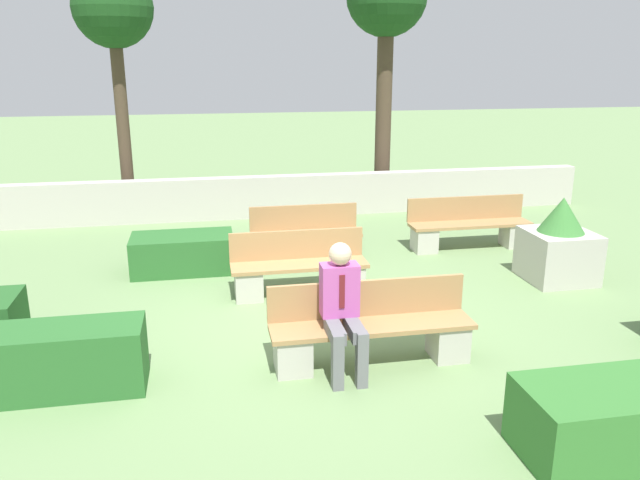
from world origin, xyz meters
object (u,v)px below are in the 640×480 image
at_px(bench_right_side, 306,240).
at_px(person_seated_man, 342,303).
at_px(tree_center_left, 387,6).
at_px(bench_front, 371,332).
at_px(planter_corner_left, 559,245).
at_px(tree_leftmost, 113,15).
at_px(bench_left_side, 299,271).
at_px(bench_back, 469,229).

bearing_deg(bench_right_side, person_seated_man, -102.11).
bearing_deg(tree_center_left, bench_front, -106.99).
relative_size(planter_corner_left, tree_leftmost, 0.26).
bearing_deg(bench_right_side, tree_center_left, 49.01).
bearing_deg(bench_left_side, bench_back, 32.81).
xyz_separation_m(bench_back, tree_leftmost, (-5.85, 3.43, 3.53)).
height_order(bench_left_side, tree_center_left, tree_center_left).
distance_m(bench_front, person_seated_man, 0.55).
bearing_deg(bench_front, bench_left_side, 101.77).
bearing_deg(bench_left_side, tree_center_left, 68.49).
xyz_separation_m(bench_back, person_seated_man, (-3.05, -3.82, 0.41)).
height_order(bench_right_side, person_seated_man, person_seated_man).
xyz_separation_m(planter_corner_left, tree_leftmost, (-6.45, 5.15, 3.35)).
distance_m(bench_right_side, tree_center_left, 5.64).
bearing_deg(tree_leftmost, bench_right_side, -49.38).
height_order(bench_left_side, tree_leftmost, tree_leftmost).
height_order(bench_front, bench_right_side, same).
xyz_separation_m(bench_back, tree_center_left, (-0.54, 3.41, 3.76)).
distance_m(bench_left_side, bench_back, 3.52).
relative_size(person_seated_man, planter_corner_left, 1.10).
distance_m(planter_corner_left, tree_leftmost, 8.90).
bearing_deg(tree_leftmost, planter_corner_left, -38.60).
height_order(bench_front, bench_back, same).
bearing_deg(person_seated_man, bench_right_side, 86.18).
bearing_deg(planter_corner_left, tree_center_left, 102.55).
bearing_deg(bench_back, bench_front, -114.93).
relative_size(bench_left_side, planter_corner_left, 1.51).
bearing_deg(tree_leftmost, tree_center_left, -0.19).
distance_m(person_seated_man, tree_center_left, 8.35).
relative_size(bench_left_side, person_seated_man, 1.37).
bearing_deg(bench_front, planter_corner_left, 30.65).
height_order(person_seated_man, tree_center_left, tree_center_left).
relative_size(bench_front, tree_center_left, 0.42).
distance_m(bench_front, tree_center_left, 8.31).
xyz_separation_m(bench_right_side, person_seated_man, (-0.25, -3.70, 0.43)).
distance_m(bench_back, planter_corner_left, 1.83).
bearing_deg(planter_corner_left, bench_back, 109.24).
xyz_separation_m(person_seated_man, tree_center_left, (2.51, 7.23, 3.35)).
bearing_deg(tree_leftmost, person_seated_man, -68.92).
xyz_separation_m(bench_front, bench_left_side, (-0.44, 2.09, -0.01)).
distance_m(bench_left_side, planter_corner_left, 3.75).
xyz_separation_m(bench_left_side, planter_corner_left, (3.74, -0.13, 0.20)).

